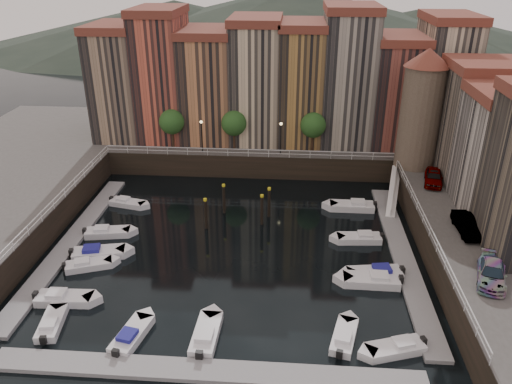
# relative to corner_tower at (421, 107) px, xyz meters

# --- Properties ---
(ground) EXTENTS (200.00, 200.00, 0.00)m
(ground) POSITION_rel_corner_tower_xyz_m (-20.00, -14.50, -10.19)
(ground) COLOR black
(ground) RESTS_ON ground
(quay_far) EXTENTS (80.00, 20.00, 3.00)m
(quay_far) POSITION_rel_corner_tower_xyz_m (-20.00, 11.50, -8.69)
(quay_far) COLOR black
(quay_far) RESTS_ON ground
(dock_left) EXTENTS (2.00, 28.00, 0.35)m
(dock_left) POSITION_rel_corner_tower_xyz_m (-36.20, -15.50, -10.02)
(dock_left) COLOR gray
(dock_left) RESTS_ON ground
(dock_right) EXTENTS (2.00, 28.00, 0.35)m
(dock_right) POSITION_rel_corner_tower_xyz_m (-3.80, -15.50, -10.02)
(dock_right) COLOR gray
(dock_right) RESTS_ON ground
(dock_near) EXTENTS (30.00, 2.00, 0.35)m
(dock_near) POSITION_rel_corner_tower_xyz_m (-20.00, -31.50, -10.02)
(dock_near) COLOR gray
(dock_near) RESTS_ON ground
(mountains) EXTENTS (145.00, 100.00, 18.00)m
(mountains) POSITION_rel_corner_tower_xyz_m (-18.28, 95.50, -2.28)
(mountains) COLOR #2D382D
(mountains) RESTS_ON ground
(far_terrace) EXTENTS (48.70, 10.30, 17.50)m
(far_terrace) POSITION_rel_corner_tower_xyz_m (-16.69, 9.00, 0.76)
(far_terrace) COLOR #93785D
(far_terrace) RESTS_ON quay_far
(corner_tower) EXTENTS (5.20, 5.20, 13.80)m
(corner_tower) POSITION_rel_corner_tower_xyz_m (0.00, 0.00, 0.00)
(corner_tower) COLOR #6B5B4C
(corner_tower) RESTS_ON quay_right
(promenade_trees) EXTENTS (21.20, 3.20, 5.20)m
(promenade_trees) POSITION_rel_corner_tower_xyz_m (-21.33, 3.70, -3.61)
(promenade_trees) COLOR black
(promenade_trees) RESTS_ON quay_far
(street_lamps) EXTENTS (10.36, 0.36, 4.18)m
(street_lamps) POSITION_rel_corner_tower_xyz_m (-21.00, 2.70, -4.30)
(street_lamps) COLOR black
(street_lamps) RESTS_ON quay_far
(railings) EXTENTS (36.08, 34.04, 0.52)m
(railings) POSITION_rel_corner_tower_xyz_m (-20.00, -9.62, -6.41)
(railings) COLOR white
(railings) RESTS_ON ground
(gangway) EXTENTS (2.78, 8.32, 3.73)m
(gangway) POSITION_rel_corner_tower_xyz_m (-2.90, -4.50, -8.28)
(gangway) COLOR white
(gangway) RESTS_ON ground
(mooring_pilings) EXTENTS (6.75, 3.97, 3.78)m
(mooring_pilings) POSITION_rel_corner_tower_xyz_m (-19.85, -9.68, -8.54)
(mooring_pilings) COLOR black
(mooring_pilings) RESTS_ON ground
(boat_left_0) EXTENTS (4.91, 1.97, 1.12)m
(boat_left_0) POSITION_rel_corner_tower_xyz_m (-32.94, -24.73, -9.82)
(boat_left_0) COLOR silver
(boat_left_0) RESTS_ON ground
(boat_left_1) EXTENTS (4.41, 2.89, 1.00)m
(boat_left_1) POSITION_rel_corner_tower_xyz_m (-32.83, -19.73, -9.86)
(boat_left_1) COLOR silver
(boat_left_1) RESTS_ON ground
(boat_left_2) EXTENTS (5.24, 2.84, 1.17)m
(boat_left_2) POSITION_rel_corner_tower_xyz_m (-32.61, -17.78, -9.80)
(boat_left_2) COLOR silver
(boat_left_2) RESTS_ON ground
(boat_left_3) EXTENTS (4.80, 2.40, 1.08)m
(boat_left_3) POSITION_rel_corner_tower_xyz_m (-33.12, -13.89, -9.83)
(boat_left_3) COLOR silver
(boat_left_3) RESTS_ON ground
(boat_left_4) EXTENTS (4.44, 2.45, 0.99)m
(boat_left_4) POSITION_rel_corner_tower_xyz_m (-33.14, -7.15, -9.86)
(boat_left_4) COLOR silver
(boat_left_4) RESTS_ON ground
(boat_right_0) EXTENTS (4.62, 2.87, 1.04)m
(boat_right_0) POSITION_rel_corner_tower_xyz_m (-6.61, -28.46, -9.84)
(boat_right_0) COLOR silver
(boat_right_0) RESTS_ON ground
(boat_right_1) EXTENTS (5.13, 1.94, 1.18)m
(boat_right_1) POSITION_rel_corner_tower_xyz_m (-7.22, -20.31, -9.80)
(boat_right_1) COLOR silver
(boat_right_1) RESTS_ON ground
(boat_right_2) EXTENTS (5.17, 2.49, 1.16)m
(boat_right_2) POSITION_rel_corner_tower_xyz_m (-6.81, -19.23, -9.80)
(boat_right_2) COLOR silver
(boat_right_2) RESTS_ON ground
(boat_right_3) EXTENTS (4.67, 1.99, 1.06)m
(boat_right_3) POSITION_rel_corner_tower_xyz_m (-7.49, -13.11, -9.84)
(boat_right_3) COLOR silver
(boat_right_3) RESTS_ON ground
(boat_right_4) EXTENTS (5.18, 1.90, 1.19)m
(boat_right_4) POSITION_rel_corner_tower_xyz_m (-7.52, -6.17, -9.79)
(boat_right_4) COLOR silver
(boat_right_4) RESTS_ON ground
(boat_near_0) EXTENTS (2.16, 4.38, 0.98)m
(boat_near_0) POSITION_rel_corner_tower_xyz_m (-32.55, -27.78, -9.86)
(boat_near_0) COLOR silver
(boat_near_0) RESTS_ON ground
(boat_near_1) EXTENTS (2.54, 4.71, 1.05)m
(boat_near_1) POSITION_rel_corner_tower_xyz_m (-26.05, -28.64, -9.84)
(boat_near_1) COLOR silver
(boat_near_1) RESTS_ON ground
(boat_near_2) EXTENTS (1.94, 4.95, 1.13)m
(boat_near_2) POSITION_rel_corner_tower_xyz_m (-20.50, -28.21, -9.81)
(boat_near_2) COLOR silver
(boat_near_2) RESTS_ON ground
(boat_near_3) EXTENTS (2.52, 4.43, 0.99)m
(boat_near_3) POSITION_rel_corner_tower_xyz_m (-10.28, -27.59, -9.86)
(boat_near_3) COLOR silver
(boat_near_3) RESTS_ON ground
(car_a) EXTENTS (2.85, 4.91, 1.57)m
(car_a) POSITION_rel_corner_tower_xyz_m (1.03, -5.32, -6.41)
(car_a) COLOR gray
(car_a) RESTS_ON quay_right
(car_b) EXTENTS (1.76, 4.79, 1.57)m
(car_b) POSITION_rel_corner_tower_xyz_m (1.47, -15.98, -6.41)
(car_b) COLOR gray
(car_b) RESTS_ON quay_right
(car_c) EXTENTS (3.47, 5.40, 1.46)m
(car_c) POSITION_rel_corner_tower_xyz_m (1.05, -23.51, -6.47)
(car_c) COLOR gray
(car_c) RESTS_ON quay_right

